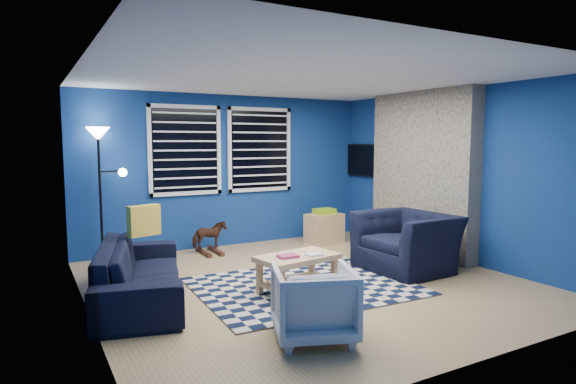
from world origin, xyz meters
The scene contains 18 objects.
floor centered at (0.00, 0.00, 0.00)m, with size 5.00×5.00×0.00m, color tan.
ceiling centered at (0.00, 0.00, 2.50)m, with size 5.00×5.00×0.00m, color white.
wall_back centered at (0.00, 2.50, 1.25)m, with size 5.00×5.00×0.00m, color navy.
wall_left centered at (-2.50, 0.00, 1.25)m, with size 5.00×5.00×0.00m, color navy.
wall_right centered at (2.50, 0.00, 1.25)m, with size 5.00×5.00×0.00m, color navy.
fireplace centered at (2.36, 0.50, 1.20)m, with size 0.65×2.00×2.50m.
window_left centered at (-0.75, 2.46, 1.60)m, with size 1.17×0.06×1.42m.
window_right centered at (0.55, 2.46, 1.60)m, with size 1.17×0.06×1.42m.
tv centered at (2.45, 2.00, 1.40)m, with size 0.07×1.00×0.58m.
rug centered at (-0.13, -0.13, 0.01)m, with size 2.50×2.00×0.02m, color black.
sofa centered at (-1.94, 0.34, 0.31)m, with size 0.84×2.16×0.63m, color black.
armchair_big centered at (1.48, -0.15, 0.39)m, with size 1.04×1.19×0.77m, color black.
armchair_bent centered at (-0.83, -1.47, 0.32)m, with size 0.69×0.71×0.65m, color gray.
rocking_horse centered at (-0.52, 2.08, 0.29)m, with size 0.51×0.23×0.43m, color #4B2B18.
coffee_table centered at (-0.30, -0.28, 0.32)m, with size 0.99×0.67×0.46m.
cabinet centered at (1.49, 1.88, 0.26)m, with size 0.65×0.48×0.59m.
floor_lamp centered at (-2.04, 2.25, 1.59)m, with size 0.53×0.32×1.94m.
throw_pillow centered at (-1.79, 0.76, 0.81)m, with size 0.38×0.11×0.36m, color yellow.
Camera 1 is at (-3.02, -4.95, 1.74)m, focal length 30.00 mm.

